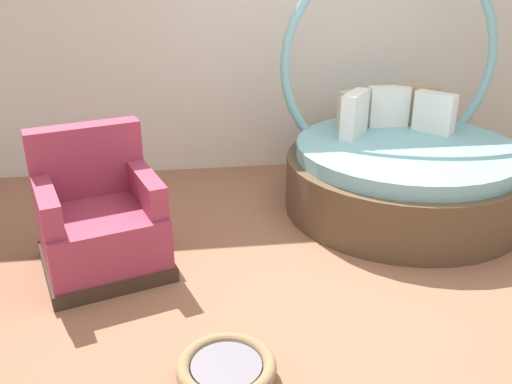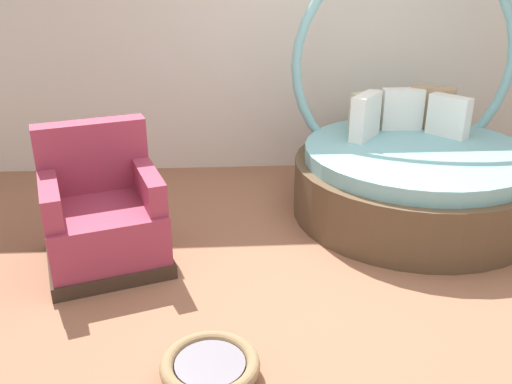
% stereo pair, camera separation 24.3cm
% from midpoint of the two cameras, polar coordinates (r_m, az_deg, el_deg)
% --- Properties ---
extents(ground_plane, '(8.00, 8.00, 0.02)m').
position_cam_midpoint_polar(ground_plane, '(3.74, 7.15, -9.53)').
color(ground_plane, '#936047').
extents(back_wall, '(8.00, 0.12, 2.63)m').
position_cam_midpoint_polar(back_wall, '(5.46, 1.68, 16.07)').
color(back_wall, silver).
rests_on(back_wall, ground_plane).
extents(round_daybed, '(1.95, 1.95, 2.10)m').
position_cam_midpoint_polar(round_daybed, '(4.78, 13.28, 3.03)').
color(round_daybed, brown).
rests_on(round_daybed, ground_plane).
extents(red_armchair, '(1.01, 1.01, 0.94)m').
position_cam_midpoint_polar(red_armchair, '(3.96, -17.45, -2.92)').
color(red_armchair, '#38281E').
rests_on(red_armchair, ground_plane).
extents(pet_basket, '(0.51, 0.51, 0.13)m').
position_cam_midpoint_polar(pet_basket, '(2.96, -5.51, -17.80)').
color(pet_basket, '#8E704C').
rests_on(pet_basket, ground_plane).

